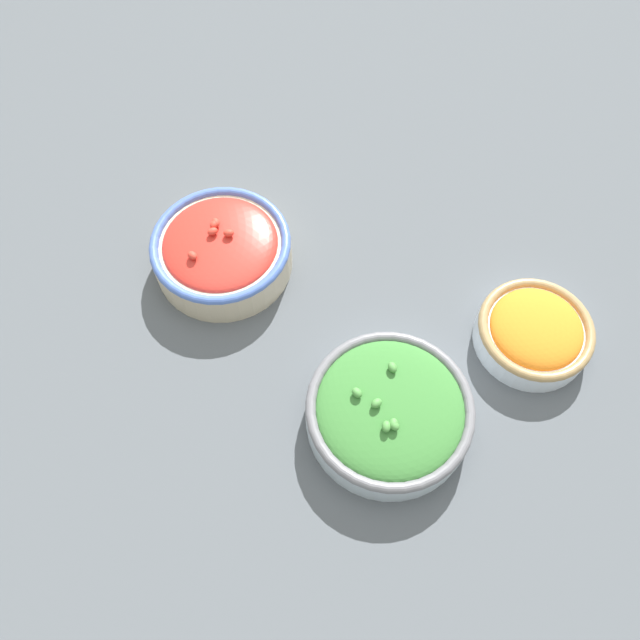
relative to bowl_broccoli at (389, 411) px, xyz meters
The scene contains 4 objects.
ground_plane 0.14m from the bowl_broccoli, 162.65° to the left, with size 3.00×3.00×0.00m, color #4C5156.
bowl_broccoli is the anchor object (origin of this frame).
bowl_cherry_tomatoes 0.30m from the bowl_broccoli, behind, with size 0.18×0.18×0.07m.
bowl_carrots 0.21m from the bowl_broccoli, 68.24° to the left, with size 0.14×0.14×0.05m.
Camera 1 is at (0.22, -0.28, 0.69)m, focal length 35.00 mm.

